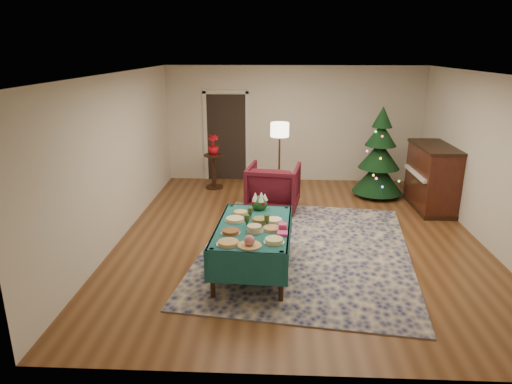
{
  "coord_description": "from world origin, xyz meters",
  "views": [
    {
      "loc": [
        -0.39,
        -7.24,
        3.07
      ],
      "look_at": [
        -0.71,
        -0.32,
        0.88
      ],
      "focal_mm": 32.0,
      "sensor_mm": 36.0,
      "label": 1
    }
  ],
  "objects_px": {
    "floor_lamp": "(280,134)",
    "side_table": "(214,172)",
    "potted_plant": "(213,149)",
    "armchair": "(273,185)",
    "christmas_tree": "(379,157)",
    "piano": "(432,178)",
    "gift_box": "(283,227)",
    "buffet_table": "(253,235)"
  },
  "relations": [
    {
      "from": "armchair",
      "to": "piano",
      "type": "xyz_separation_m",
      "value": [
        3.12,
        0.21,
        0.12
      ]
    },
    {
      "from": "buffet_table",
      "to": "potted_plant",
      "type": "xyz_separation_m",
      "value": [
        -1.11,
        4.05,
        0.35
      ]
    },
    {
      "from": "christmas_tree",
      "to": "side_table",
      "type": "bearing_deg",
      "value": 173.19
    },
    {
      "from": "buffet_table",
      "to": "christmas_tree",
      "type": "distance_m",
      "value": 4.4
    },
    {
      "from": "floor_lamp",
      "to": "side_table",
      "type": "relative_size",
      "value": 2.04
    },
    {
      "from": "potted_plant",
      "to": "armchair",
      "type": "bearing_deg",
      "value": -45.36
    },
    {
      "from": "buffet_table",
      "to": "gift_box",
      "type": "xyz_separation_m",
      "value": [
        0.41,
        -0.13,
        0.18
      ]
    },
    {
      "from": "armchair",
      "to": "potted_plant",
      "type": "height_order",
      "value": "potted_plant"
    },
    {
      "from": "floor_lamp",
      "to": "side_table",
      "type": "distance_m",
      "value": 1.84
    },
    {
      "from": "armchair",
      "to": "potted_plant",
      "type": "xyz_separation_m",
      "value": [
        -1.37,
        1.39,
        0.41
      ]
    },
    {
      "from": "potted_plant",
      "to": "christmas_tree",
      "type": "bearing_deg",
      "value": -6.81
    },
    {
      "from": "potted_plant",
      "to": "christmas_tree",
      "type": "height_order",
      "value": "christmas_tree"
    },
    {
      "from": "piano",
      "to": "christmas_tree",
      "type": "bearing_deg",
      "value": 139.98
    },
    {
      "from": "armchair",
      "to": "piano",
      "type": "bearing_deg",
      "value": -167.37
    },
    {
      "from": "floor_lamp",
      "to": "potted_plant",
      "type": "height_order",
      "value": "floor_lamp"
    },
    {
      "from": "side_table",
      "to": "potted_plant",
      "type": "distance_m",
      "value": 0.53
    },
    {
      "from": "armchair",
      "to": "floor_lamp",
      "type": "height_order",
      "value": "floor_lamp"
    },
    {
      "from": "gift_box",
      "to": "side_table",
      "type": "bearing_deg",
      "value": 110.01
    },
    {
      "from": "buffet_table",
      "to": "armchair",
      "type": "xyz_separation_m",
      "value": [
        0.26,
        2.66,
        -0.06
      ]
    },
    {
      "from": "gift_box",
      "to": "piano",
      "type": "relative_size",
      "value": 0.07
    },
    {
      "from": "potted_plant",
      "to": "piano",
      "type": "xyz_separation_m",
      "value": [
        4.49,
        -1.17,
        -0.28
      ]
    },
    {
      "from": "armchair",
      "to": "side_table",
      "type": "distance_m",
      "value": 1.95
    },
    {
      "from": "side_table",
      "to": "potted_plant",
      "type": "xyz_separation_m",
      "value": [
        -0.0,
        0.0,
        0.53
      ]
    },
    {
      "from": "buffet_table",
      "to": "christmas_tree",
      "type": "xyz_separation_m",
      "value": [
        2.49,
        3.62,
        0.31
      ]
    },
    {
      "from": "buffet_table",
      "to": "floor_lamp",
      "type": "relative_size",
      "value": 1.16
    },
    {
      "from": "buffet_table",
      "to": "side_table",
      "type": "bearing_deg",
      "value": 105.37
    },
    {
      "from": "gift_box",
      "to": "piano",
      "type": "height_order",
      "value": "piano"
    },
    {
      "from": "armchair",
      "to": "floor_lamp",
      "type": "xyz_separation_m",
      "value": [
        0.11,
        0.87,
        0.85
      ]
    },
    {
      "from": "potted_plant",
      "to": "piano",
      "type": "height_order",
      "value": "piano"
    },
    {
      "from": "gift_box",
      "to": "buffet_table",
      "type": "bearing_deg",
      "value": 161.9
    },
    {
      "from": "side_table",
      "to": "piano",
      "type": "relative_size",
      "value": 0.53
    },
    {
      "from": "floor_lamp",
      "to": "side_table",
      "type": "xyz_separation_m",
      "value": [
        -1.48,
        0.52,
        -0.97
      ]
    },
    {
      "from": "piano",
      "to": "gift_box",
      "type": "bearing_deg",
      "value": -134.58
    },
    {
      "from": "gift_box",
      "to": "christmas_tree",
      "type": "relative_size",
      "value": 0.06
    },
    {
      "from": "armchair",
      "to": "floor_lamp",
      "type": "distance_m",
      "value": 1.22
    },
    {
      "from": "armchair",
      "to": "potted_plant",
      "type": "distance_m",
      "value": 1.99
    },
    {
      "from": "gift_box",
      "to": "piano",
      "type": "xyz_separation_m",
      "value": [
        2.97,
        3.01,
        -0.12
      ]
    },
    {
      "from": "armchair",
      "to": "floor_lamp",
      "type": "relative_size",
      "value": 0.63
    },
    {
      "from": "armchair",
      "to": "side_table",
      "type": "xyz_separation_m",
      "value": [
        -1.37,
        1.39,
        -0.12
      ]
    },
    {
      "from": "potted_plant",
      "to": "christmas_tree",
      "type": "xyz_separation_m",
      "value": [
        3.6,
        -0.43,
        -0.04
      ]
    },
    {
      "from": "buffet_table",
      "to": "armchair",
      "type": "distance_m",
      "value": 2.68
    },
    {
      "from": "buffet_table",
      "to": "christmas_tree",
      "type": "height_order",
      "value": "christmas_tree"
    }
  ]
}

